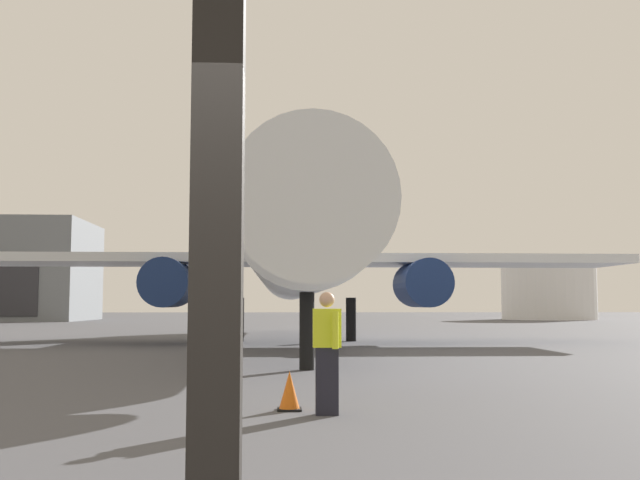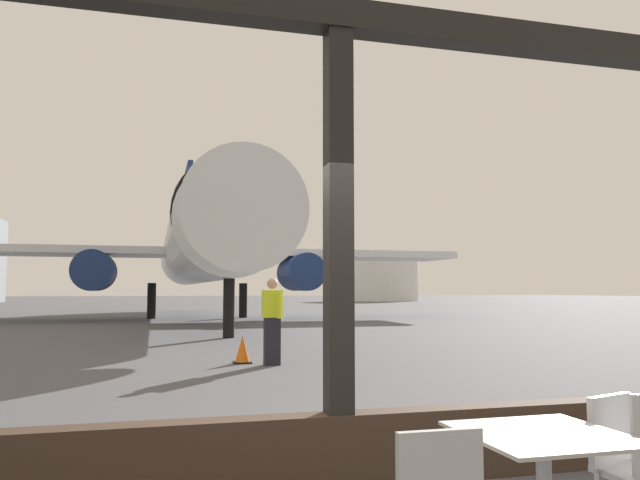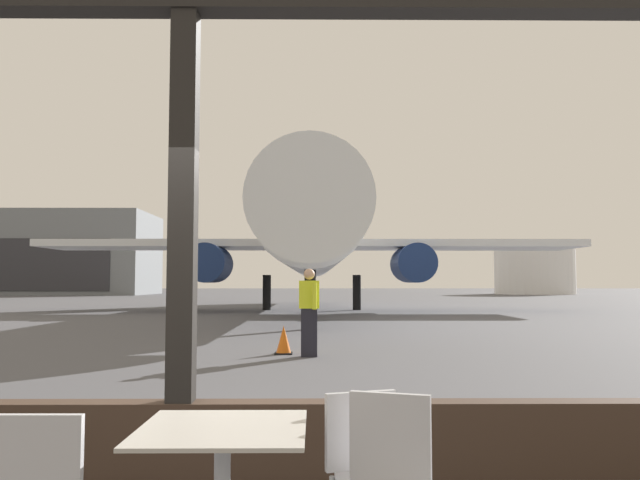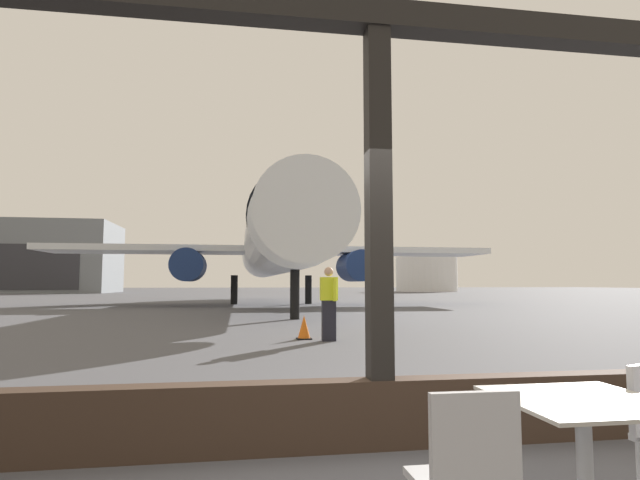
{
  "view_description": "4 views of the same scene",
  "coord_description": "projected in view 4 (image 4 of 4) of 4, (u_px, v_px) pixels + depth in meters",
  "views": [
    {
      "loc": [
        0.25,
        -2.94,
        1.56
      ],
      "look_at": [
        1.07,
        12.29,
        2.89
      ],
      "focal_mm": 41.6,
      "sensor_mm": 36.0,
      "label": 1
    },
    {
      "loc": [
        -1.4,
        -4.65,
        1.51
      ],
      "look_at": [
        3.1,
        12.09,
        2.91
      ],
      "focal_mm": 34.65,
      "sensor_mm": 36.0,
      "label": 2
    },
    {
      "loc": [
        1.02,
        -4.9,
        1.46
      ],
      "look_at": [
        1.17,
        11.43,
        2.56
      ],
      "focal_mm": 35.55,
      "sensor_mm": 36.0,
      "label": 3
    },
    {
      "loc": [
        -1.18,
        -4.21,
        1.36
      ],
      "look_at": [
        1.63,
        13.51,
        2.88
      ],
      "focal_mm": 28.51,
      "sensor_mm": 36.0,
      "label": 4
    }
  ],
  "objects": [
    {
      "name": "airplane",
      "position": [
        274.0,
        245.0,
        31.21
      ],
      "size": [
        27.33,
        31.57,
        10.54
      ],
      "color": "silver",
      "rests_on": "ground"
    },
    {
      "name": "traffic_cone",
      "position": [
        304.0,
        328.0,
        12.35
      ],
      "size": [
        0.36,
        0.36,
        0.58
      ],
      "color": "orange",
      "rests_on": "ground"
    },
    {
      "name": "fuel_storage_tank",
      "position": [
        426.0,
        274.0,
        81.81
      ],
      "size": [
        9.75,
        9.75,
        5.5
      ],
      "primitive_type": "cylinder",
      "color": "white",
      "rests_on": "ground"
    },
    {
      "name": "dining_table",
      "position": [
        585.0,
        462.0,
        2.59
      ],
      "size": [
        0.8,
        0.8,
        0.77
      ],
      "color": "#ADA89E",
      "rests_on": "ground"
    },
    {
      "name": "ground_crew_worker",
      "position": [
        329.0,
        302.0,
        12.01
      ],
      "size": [
        0.4,
        0.52,
        1.74
      ],
      "color": "black",
      "rests_on": "ground"
    },
    {
      "name": "ground_plane",
      "position": [
        253.0,
        299.0,
        43.57
      ],
      "size": [
        220.0,
        220.0,
        0.0
      ],
      "primitive_type": "plane",
      "color": "#4C4C51"
    },
    {
      "name": "cafe_chair_window_right",
      "position": [
        466.0,
        471.0,
        2.24
      ],
      "size": [
        0.4,
        0.4,
        0.9
      ],
      "color": "#B2B2B7",
      "rests_on": "ground"
    },
    {
      "name": "window_frame",
      "position": [
        379.0,
        277.0,
        4.33
      ],
      "size": [
        8.71,
        0.24,
        3.84
      ],
      "color": "#38281E",
      "rests_on": "ground"
    },
    {
      "name": "distant_hangar",
      "position": [
        44.0,
        258.0,
        71.41
      ],
      "size": [
        18.74,
        12.87,
        9.83
      ],
      "color": "slate",
      "rests_on": "ground"
    }
  ]
}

